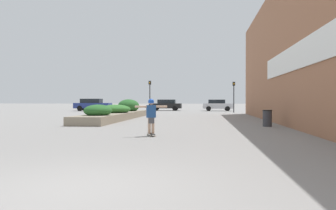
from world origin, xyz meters
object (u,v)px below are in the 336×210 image
skateboarder (151,112)px  trash_bin (267,118)px  car_center_right (93,104)px  car_leftmost (217,105)px  car_center_left (166,105)px  traffic_light_left (150,91)px  skateboard (151,134)px  traffic_light_right (234,92)px

skateboarder → trash_bin: (5.28, 5.16, -0.46)m
trash_bin → car_center_right: (-18.18, 24.63, 0.42)m
skateboarder → car_center_right: (-12.90, 29.80, -0.05)m
skateboarder → car_leftmost: car_leftmost is taller
car_leftmost → car_center_left: size_ratio=0.90×
trash_bin → traffic_light_left: 22.53m
trash_bin → car_leftmost: (-1.61, 26.56, 0.35)m
skateboarder → car_leftmost: (3.67, 31.73, -0.11)m
car_leftmost → traffic_light_left: bearing=-51.9°
skateboard → car_center_right: size_ratio=0.16×
skateboard → car_center_left: car_center_left is taller
skateboard → car_center_left: (-3.37, 32.60, 0.72)m
car_leftmost → skateboarder: bearing=-6.6°
skateboarder → trash_bin: 7.40m
trash_bin → traffic_light_left: bearing=115.6°
trash_bin → car_center_right: size_ratio=0.18×
skateboard → car_center_left: bearing=75.5°
skateboarder → car_center_right: car_center_right is taller
skateboarder → car_center_left: bearing=75.5°
car_leftmost → car_center_right: 16.68m
skateboard → traffic_light_right: traffic_light_right is taller
trash_bin → traffic_light_left: traffic_light_left is taller
car_center_left → car_center_right: 9.93m
car_center_right → trash_bin: bearing=36.4°
skateboard → trash_bin: size_ratio=0.89×
skateboard → car_center_left: 32.78m
skateboarder → traffic_light_left: (-4.40, 25.41, 1.59)m
skateboarder → traffic_light_left: size_ratio=0.36×
car_center_left → skateboarder: bearing=-174.1°
traffic_light_left → car_leftmost: bearing=38.1°
trash_bin → car_center_right: bearing=126.4°
skateboarder → car_center_left: car_center_left is taller
trash_bin → car_leftmost: car_leftmost is taller
skateboard → skateboarder: skateboarder is taller
car_center_right → traffic_light_right: 18.70m
skateboarder → car_center_left: (-3.37, 32.60, -0.11)m
skateboard → skateboarder: 0.83m
skateboarder → traffic_light_right: (5.31, 25.82, 1.50)m
car_center_left → traffic_light_right: 11.13m
car_leftmost → car_center_left: 7.10m
skateboard → traffic_light_right: size_ratio=0.22×
traffic_light_left → trash_bin: bearing=-64.4°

